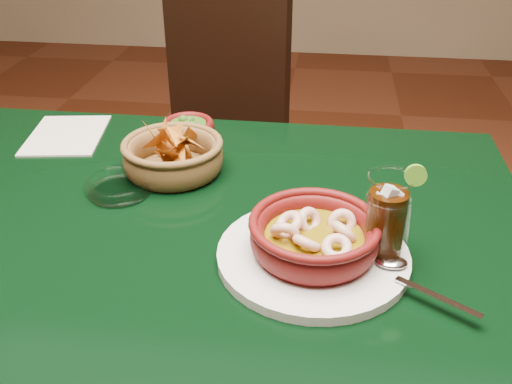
# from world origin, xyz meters

# --- Properties ---
(dining_table) EXTENTS (1.20, 0.80, 0.75)m
(dining_table) POSITION_xyz_m (0.00, 0.00, 0.65)
(dining_table) COLOR black
(dining_table) RESTS_ON ground
(dining_chair) EXTENTS (0.58, 0.58, 0.96)m
(dining_chair) POSITION_xyz_m (-0.12, 0.71, 0.53)
(dining_chair) COLOR black
(dining_chair) RESTS_ON ground
(shrimp_plate) EXTENTS (0.36, 0.29, 0.08)m
(shrimp_plate) POSITION_xyz_m (0.24, -0.11, 0.78)
(shrimp_plate) COLOR silver
(shrimp_plate) RESTS_ON dining_table
(chip_basket) EXTENTS (0.22, 0.22, 0.14)m
(chip_basket) POSITION_xyz_m (-0.04, 0.14, 0.78)
(chip_basket) COLOR brown
(chip_basket) RESTS_ON dining_table
(guacamole_ramekin) EXTENTS (0.13, 0.13, 0.04)m
(guacamole_ramekin) POSITION_xyz_m (-0.05, 0.30, 0.77)
(guacamole_ramekin) COLOR #530C0C
(guacamole_ramekin) RESTS_ON dining_table
(cola_drink) EXTENTS (0.14, 0.14, 0.16)m
(cola_drink) POSITION_xyz_m (0.34, -0.09, 0.82)
(cola_drink) COLOR white
(cola_drink) RESTS_ON dining_table
(glass_ashtray) EXTENTS (0.13, 0.13, 0.03)m
(glass_ashtray) POSITION_xyz_m (-0.12, 0.05, 0.76)
(glass_ashtray) COLOR white
(glass_ashtray) RESTS_ON dining_table
(paper_menu) EXTENTS (0.18, 0.23, 0.00)m
(paper_menu) POSITION_xyz_m (-0.31, 0.27, 0.75)
(paper_menu) COLOR beige
(paper_menu) RESTS_ON dining_table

